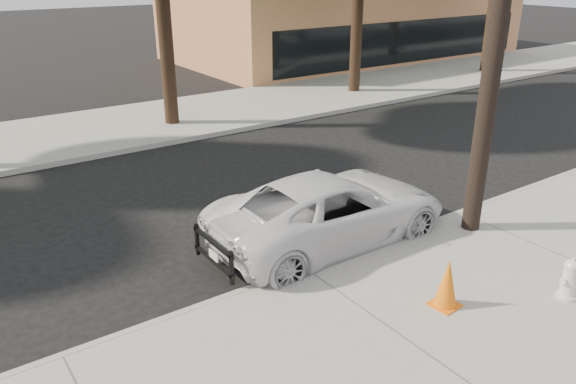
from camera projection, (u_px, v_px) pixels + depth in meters
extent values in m
plane|color=black|center=(242.00, 230.00, 11.20)|extent=(120.00, 120.00, 0.00)
cube|color=gray|center=(397.00, 337.00, 7.91)|extent=(90.00, 4.40, 0.15)
cube|color=gray|center=(104.00, 129.00, 17.62)|extent=(90.00, 5.00, 0.15)
cube|color=#9E9B93|center=(304.00, 271.00, 9.58)|extent=(90.00, 0.12, 0.16)
cube|color=#A86646|center=(343.00, 19.00, 31.02)|extent=(18.00, 10.00, 4.00)
cylinder|color=black|center=(166.00, 47.00, 17.21)|extent=(0.44, 0.44, 4.75)
cylinder|color=black|center=(356.00, 34.00, 21.73)|extent=(0.44, 0.44, 4.40)
cylinder|color=black|center=(491.00, 20.00, 25.76)|extent=(0.44, 0.44, 4.60)
imported|color=silver|center=(330.00, 209.00, 10.55)|extent=(4.76, 2.21, 1.32)
cylinder|color=silver|center=(566.00, 296.00, 8.70)|extent=(0.32, 0.32, 0.06)
cylinder|color=silver|center=(569.00, 282.00, 8.61)|extent=(0.24, 0.24, 0.54)
ellipsoid|color=silver|center=(573.00, 266.00, 8.50)|extent=(0.26, 0.26, 0.18)
cylinder|color=silver|center=(570.00, 279.00, 8.59)|extent=(0.35, 0.16, 0.11)
cylinder|color=silver|center=(570.00, 279.00, 8.59)|extent=(0.16, 0.20, 0.14)
cube|color=orange|center=(444.00, 305.00, 8.50)|extent=(0.43, 0.43, 0.02)
cone|color=orange|center=(447.00, 283.00, 8.36)|extent=(0.38, 0.38, 0.78)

